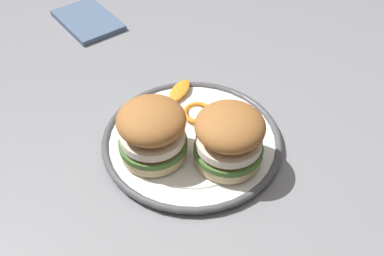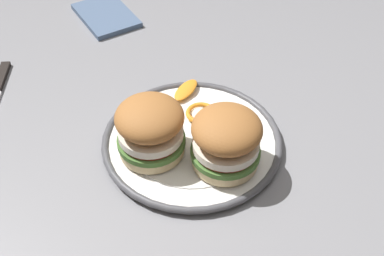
% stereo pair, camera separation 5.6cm
% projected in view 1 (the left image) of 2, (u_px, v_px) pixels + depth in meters
% --- Properties ---
extents(dining_table, '(1.40, 1.03, 0.72)m').
position_uv_depth(dining_table, '(160.00, 177.00, 0.89)').
color(dining_table, gray).
rests_on(dining_table, ground).
extents(dinner_plate, '(0.31, 0.31, 0.02)m').
position_uv_depth(dinner_plate, '(192.00, 141.00, 0.83)').
color(dinner_plate, white).
rests_on(dinner_plate, dining_table).
extents(sandwich_half_left, '(0.11, 0.11, 0.10)m').
position_uv_depth(sandwich_half_left, '(229.00, 137.00, 0.76)').
color(sandwich_half_left, beige).
rests_on(sandwich_half_left, dinner_plate).
extents(sandwich_half_right, '(0.13, 0.13, 0.10)m').
position_uv_depth(sandwich_half_right, '(149.00, 131.00, 0.77)').
color(sandwich_half_right, beige).
rests_on(sandwich_half_right, dinner_plate).
extents(orange_peel_curled, '(0.06, 0.06, 0.01)m').
position_uv_depth(orange_peel_curled, '(198.00, 113.00, 0.86)').
color(orange_peel_curled, orange).
rests_on(orange_peel_curled, dinner_plate).
extents(orange_peel_strip_long, '(0.07, 0.04, 0.01)m').
position_uv_depth(orange_peel_strip_long, '(223.00, 122.00, 0.85)').
color(orange_peel_strip_long, orange).
rests_on(orange_peel_strip_long, dinner_plate).
extents(orange_peel_strip_short, '(0.07, 0.05, 0.01)m').
position_uv_depth(orange_peel_strip_short, '(180.00, 90.00, 0.91)').
color(orange_peel_strip_short, orange).
rests_on(orange_peel_strip_short, dinner_plate).
extents(folded_napkin, '(0.19, 0.19, 0.01)m').
position_uv_depth(folded_napkin, '(88.00, 20.00, 1.11)').
color(folded_napkin, slate).
rests_on(folded_napkin, dining_table).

